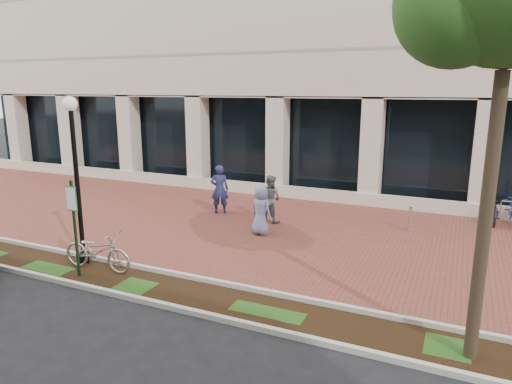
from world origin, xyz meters
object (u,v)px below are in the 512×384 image
at_px(pedestrian_left, 220,189).
at_px(pedestrian_mid, 270,199).
at_px(pedestrian_right, 261,210).
at_px(bollard, 410,218).
at_px(lamppost, 76,172).
at_px(parking_sign, 74,216).
at_px(locked_bicycle, 97,251).

bearing_deg(pedestrian_left, pedestrian_mid, 148.78).
relative_size(pedestrian_right, bollard, 1.74).
bearing_deg(lamppost, pedestrian_mid, 61.59).
xyz_separation_m(parking_sign, bollard, (7.04, 7.21, -1.08)).
height_order(parking_sign, locked_bicycle, parking_sign).
bearing_deg(parking_sign, pedestrian_mid, 68.58).
bearing_deg(pedestrian_mid, locked_bicycle, 83.30).
height_order(pedestrian_right, bollard, pedestrian_right).
relative_size(parking_sign, bollard, 2.66).
height_order(lamppost, bollard, lamppost).
height_order(locked_bicycle, pedestrian_left, pedestrian_left).
relative_size(locked_bicycle, bollard, 2.18).
bearing_deg(pedestrian_right, pedestrian_left, -16.62).
relative_size(pedestrian_left, pedestrian_right, 1.15).
xyz_separation_m(lamppost, pedestrian_right, (3.31, 4.21, -1.67)).
bearing_deg(locked_bicycle, pedestrian_mid, -24.96).
height_order(pedestrian_left, bollard, pedestrian_left).
distance_m(locked_bicycle, bollard, 9.60).
bearing_deg(pedestrian_right, locked_bicycle, 77.57).
bearing_deg(pedestrian_left, bollard, 160.74).
distance_m(parking_sign, locked_bicycle, 1.16).
distance_m(pedestrian_right, bollard, 4.86).
relative_size(pedestrian_left, bollard, 1.99).
distance_m(parking_sign, pedestrian_left, 6.64).
bearing_deg(bollard, locked_bicycle, -135.77).
relative_size(pedestrian_mid, bollard, 1.82).
bearing_deg(bollard, lamppost, -139.56).
xyz_separation_m(lamppost, locked_bicycle, (0.72, -0.22, -1.94)).
relative_size(parking_sign, pedestrian_left, 1.33).
bearing_deg(pedestrian_mid, pedestrian_right, 116.04).
bearing_deg(pedestrian_right, lamppost, 69.70).
bearing_deg(pedestrian_mid, bollard, -154.34).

